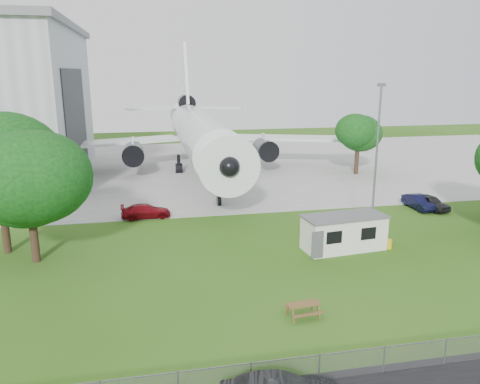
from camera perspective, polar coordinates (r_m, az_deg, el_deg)
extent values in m
plane|color=#436F23|center=(30.27, 6.73, -10.92)|extent=(160.00, 160.00, 0.00)
cube|color=#B7B7B2|center=(65.82, -3.46, 3.11)|extent=(120.00, 46.00, 0.03)
cube|color=#2D3033|center=(59.83, -19.29, 7.72)|extent=(0.16, 16.00, 12.96)
cylinder|color=white|center=(60.83, -4.88, 7.00)|extent=(5.40, 34.00, 5.40)
cone|color=white|center=(42.23, -1.92, 3.77)|extent=(5.40, 5.50, 5.40)
cone|color=white|center=(81.53, -6.61, 9.40)|extent=(4.86, 9.00, 4.86)
cube|color=white|center=(64.05, -16.43, 5.76)|extent=(21.36, 10.77, 0.36)
cube|color=white|center=(66.63, 5.63, 6.59)|extent=(21.36, 10.77, 0.36)
cube|color=white|center=(81.24, -6.73, 13.41)|extent=(0.46, 9.96, 12.17)
cylinder|color=#515459|center=(60.30, -12.86, 4.61)|extent=(2.50, 4.20, 2.50)
cylinder|color=#515459|center=(62.17, 3.05, 5.24)|extent=(2.50, 4.20, 2.50)
cylinder|color=#515459|center=(80.39, -6.59, 10.76)|extent=(2.60, 4.50, 2.60)
cylinder|color=black|center=(46.46, -2.59, -0.18)|extent=(0.36, 0.36, 2.40)
cylinder|color=black|center=(62.19, -7.48, 3.45)|extent=(0.44, 0.44, 2.40)
cylinder|color=black|center=(62.79, -2.37, 3.67)|extent=(0.44, 0.44, 2.40)
cube|color=silver|center=(35.86, 12.52, -4.90)|extent=(6.24, 3.16, 2.50)
cube|color=#59595B|center=(35.45, 12.63, -2.90)|extent=(6.46, 3.38, 0.12)
cylinder|color=gold|center=(37.12, 17.65, -6.06)|extent=(0.50, 0.50, 0.70)
cube|color=gray|center=(22.66, 14.62, -20.82)|extent=(58.00, 0.04, 1.30)
cylinder|color=slate|center=(36.99, 16.21, 3.09)|extent=(0.16, 0.16, 12.00)
cylinder|color=#382619|center=(38.16, -26.75, -3.69)|extent=(0.56, 0.56, 4.11)
cylinder|color=#382619|center=(35.58, -23.80, -5.17)|extent=(0.56, 0.56, 3.46)
sphere|color=#1D671A|center=(34.48, -24.50, 1.47)|extent=(7.78, 7.78, 7.78)
cylinder|color=#382619|center=(62.51, 14.02, 3.56)|extent=(0.56, 0.56, 3.18)
sphere|color=#1D671A|center=(61.92, 14.24, 7.09)|extent=(5.85, 5.85, 5.85)
imported|color=black|center=(48.65, 22.15, -1.19)|extent=(2.71, 4.41, 1.40)
imported|color=black|center=(48.49, 20.92, -1.17)|extent=(1.46, 4.06, 1.33)
imported|color=maroon|center=(43.31, -11.41, -2.32)|extent=(4.49, 2.00, 1.28)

